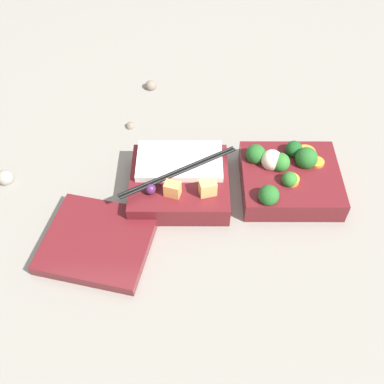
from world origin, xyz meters
name	(u,v)px	position (x,y,z in m)	size (l,w,h in m)	color
ground_plane	(241,191)	(0.00, 0.00, 0.00)	(3.00, 3.00, 0.00)	gray
bento_tray_vegetable	(288,176)	(-0.08, -0.01, 0.03)	(0.17, 0.16, 0.07)	maroon
bento_tray_rice	(180,182)	(0.11, 0.00, 0.02)	(0.20, 0.16, 0.07)	maroon
bento_lid	(98,241)	(0.24, 0.11, 0.01)	(0.17, 0.15, 0.02)	maroon
pebble_0	(130,125)	(0.21, -0.17, 0.00)	(0.02, 0.02, 0.02)	#7A6B5B
pebble_1	(5,178)	(0.43, -0.02, 0.01)	(0.03, 0.03, 0.03)	gray
pebble_3	(151,86)	(0.18, -0.30, 0.01)	(0.02, 0.02, 0.02)	#7A6B5B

